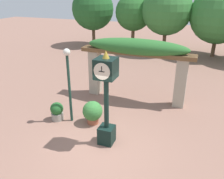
# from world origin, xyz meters

# --- Properties ---
(ground_plane) EXTENTS (60.00, 60.00, 0.00)m
(ground_plane) POSITION_xyz_m (0.00, 0.00, 0.00)
(ground_plane) COLOR #8E6656
(pedestal_clock) EXTENTS (0.61, 0.66, 3.17)m
(pedestal_clock) POSITION_xyz_m (0.07, 0.26, 1.75)
(pedestal_clock) COLOR black
(pedestal_clock) RESTS_ON ground
(pergola) EXTENTS (5.09, 1.07, 2.83)m
(pergola) POSITION_xyz_m (0.00, 3.93, 2.17)
(pergola) COLOR #A89E89
(pergola) RESTS_ON ground
(potted_plant_near_left) EXTENTS (0.76, 0.76, 0.90)m
(potted_plant_near_left) POSITION_xyz_m (-0.89, 1.23, 0.49)
(potted_plant_near_left) COLOR #9E563D
(potted_plant_near_left) RESTS_ON ground
(potted_plant_near_right) EXTENTS (0.51, 0.51, 0.74)m
(potted_plant_near_right) POSITION_xyz_m (-2.31, 0.97, 0.37)
(potted_plant_near_right) COLOR gray
(potted_plant_near_right) RESTS_ON ground
(lamp_post) EXTENTS (0.26, 0.26, 2.88)m
(lamp_post) POSITION_xyz_m (-1.75, 1.11, 1.87)
(lamp_post) COLOR #19382D
(lamp_post) RESTS_ON ground
(tree_line) EXTENTS (16.72, 4.88, 5.17)m
(tree_line) POSITION_xyz_m (0.95, 13.18, 3.04)
(tree_line) COLOR brown
(tree_line) RESTS_ON ground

